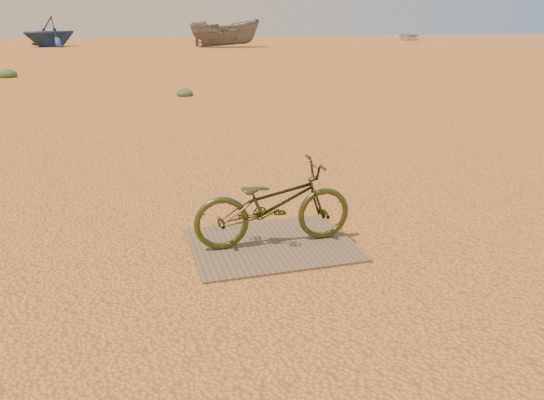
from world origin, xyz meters
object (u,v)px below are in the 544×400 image
object	(u,v)px
boat_far_right	(409,35)
boat_mid_right	(225,33)
bicycle	(273,204)
plywood_board	(272,244)
boat_far_left	(49,31)

from	to	relation	value
boat_far_right	boat_mid_right	bearing A→B (deg)	-128.42
bicycle	boat_far_right	size ratio (longest dim) A/B	0.37
boat_mid_right	plywood_board	bearing A→B (deg)	-179.33
bicycle	boat_mid_right	size ratio (longest dim) A/B	0.29
plywood_board	bicycle	distance (m)	0.41
boat_far_left	bicycle	bearing A→B (deg)	-30.68
plywood_board	bicycle	xyz separation A→B (m)	(0.02, 0.01, 0.41)
plywood_board	boat_far_left	bearing A→B (deg)	98.18
bicycle	boat_far_left	size ratio (longest dim) A/B	0.35
boat_mid_right	boat_far_right	distance (m)	22.82
bicycle	boat_far_left	xyz separation A→B (m)	(-5.96, 41.31, 0.71)
boat_mid_right	boat_far_right	xyz separation A→B (m)	(20.89, 9.17, -0.58)
plywood_board	boat_far_right	world-z (taller)	boat_far_right
bicycle	boat_mid_right	distance (m)	37.46
bicycle	boat_far_left	bearing A→B (deg)	8.99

